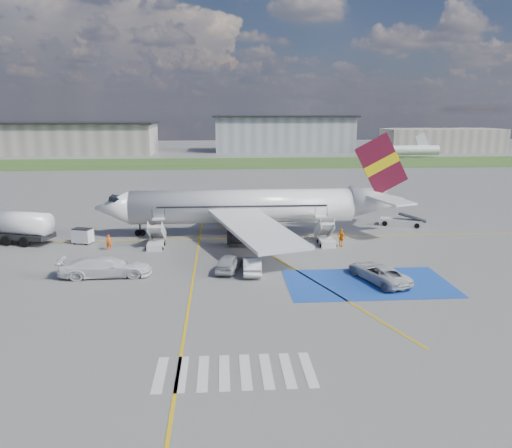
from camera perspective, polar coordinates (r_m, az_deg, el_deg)
The scene contains 23 objects.
ground at distance 46.08m, azimuth -0.83°, elevation -5.42°, with size 400.00×400.00×0.00m, color #60605E.
grass_strip at distance 139.44m, azimuth -3.04°, elevation 6.96°, with size 400.00×30.00×0.01m, color #2D4C1E.
taxiway_line_main at distance 57.58m, azimuth -1.50°, elevation -1.65°, with size 120.00×0.20×0.01m, color gold.
taxiway_line_cross at distance 36.75m, azimuth -7.87°, elevation -10.44°, with size 0.20×60.00×0.01m, color gold.
taxiway_line_diag at distance 57.58m, azimuth -1.50°, elevation -1.65°, with size 0.20×60.00×0.01m, color gold.
staging_box at distance 44.02m, azimuth 12.67°, elevation -6.63°, with size 14.00×8.00×0.01m, color #1A429F.
crosswalk at distance 29.49m, azimuth -2.43°, elevation -16.54°, with size 9.00×4.00×0.01m.
terminal_west at distance 181.70m, azimuth -21.13°, elevation 9.10°, with size 60.00×22.00×10.00m, color gray.
terminal_centre at distance 180.26m, azimuth 3.16°, elevation 10.23°, with size 48.00×18.00×12.00m, color gray.
terminal_east at distance 188.60m, azimuth 20.47°, elevation 8.96°, with size 40.00×16.00×8.00m, color gray.
airliner at distance 58.86m, azimuth -0.15°, elevation 2.06°, with size 36.81×32.95×11.92m.
airstairs_fwd at distance 54.64m, azimuth -11.36°, elevation -2.04°, with size 1.90×5.20×3.60m.
airstairs_aft at distance 55.37m, azimuth 8.00°, elevation -1.71°, with size 1.90×5.20×3.60m.
fuel_tanker at distance 62.02m, azimuth -26.46°, elevation -0.54°, with size 10.78×5.93×3.57m.
gpu_cart at distance 58.42m, azimuth -19.20°, elevation -1.38°, with size 2.37×1.88×1.73m.
belt_loader at distance 66.36m, azimuth 16.30°, elevation 0.16°, with size 5.77×3.76×1.68m.
car_silver_a at distance 46.03m, azimuth -3.11°, elevation -4.43°, with size 1.85×4.60×1.57m, color #AEB1B6.
car_silver_b at distance 45.37m, azimuth -0.44°, elevation -4.71°, with size 1.60×4.59×1.51m, color #B7B9BF.
van_white_a at distance 44.60m, azimuth 13.83°, elevation -5.10°, with size 2.43×5.28×1.98m, color silver.
van_white_b at distance 46.32m, azimuth -16.84°, elevation -4.36°, with size 2.46×6.04×2.37m, color silver.
crew_fwd at distance 54.85m, azimuth -16.45°, elevation -2.03°, with size 0.62×0.40×1.69m, color #EC550C.
crew_nose at distance 60.40m, azimuth -11.70°, elevation -0.40°, with size 0.83×0.64×1.70m, color orange.
crew_aft at distance 54.72m, azimuth 9.73°, elevation -1.55°, with size 1.16×0.48×1.98m, color orange.
Camera 1 is at (-2.41, -43.66, 14.52)m, focal length 35.00 mm.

